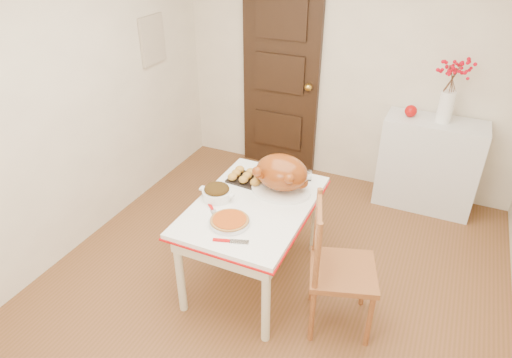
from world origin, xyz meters
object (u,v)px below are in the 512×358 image
at_px(chair_oak, 343,268).
at_px(turkey_platter, 281,174).
at_px(kitchen_table, 253,242).
at_px(pumpkin_pie, 230,221).
at_px(sideboard, 428,164).

distance_m(chair_oak, turkey_platter, 0.82).
height_order(kitchen_table, pumpkin_pie, pumpkin_pie).
relative_size(chair_oak, pumpkin_pie, 3.64).
height_order(turkey_platter, pumpkin_pie, turkey_platter).
height_order(sideboard, turkey_platter, turkey_platter).
bearing_deg(kitchen_table, sideboard, 57.01).
distance_m(sideboard, pumpkin_pie, 2.29).
bearing_deg(pumpkin_pie, kitchen_table, 82.57).
xyz_separation_m(kitchen_table, pumpkin_pie, (-0.04, -0.30, 0.39)).
bearing_deg(pumpkin_pie, sideboard, 60.26).
xyz_separation_m(sideboard, turkey_platter, (-0.97, -1.44, 0.41)).
height_order(kitchen_table, turkey_platter, turkey_platter).
distance_m(turkey_platter, pumpkin_pie, 0.57).
bearing_deg(turkey_platter, kitchen_table, -103.43).
xyz_separation_m(kitchen_table, chair_oak, (0.74, -0.16, 0.14)).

